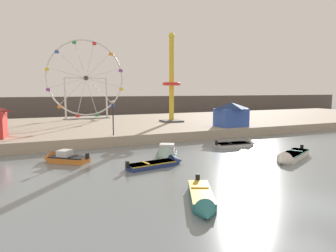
% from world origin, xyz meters
% --- Properties ---
extents(ground_plane, '(240.00, 240.00, 0.00)m').
position_xyz_m(ground_plane, '(0.00, 0.00, 0.00)').
color(ground_plane, slate).
extents(quay_promenade, '(110.00, 25.96, 1.05)m').
position_xyz_m(quay_promenade, '(0.00, 32.12, 0.53)').
color(quay_promenade, tan).
rests_on(quay_promenade, ground_plane).
extents(distant_town_skyline, '(140.00, 3.00, 4.40)m').
position_xyz_m(distant_town_skyline, '(0.00, 53.79, 2.20)').
color(distant_town_skyline, '#564C47').
rests_on(distant_town_skyline, ground_plane).
extents(motorboat_teal_painted, '(2.97, 4.77, 1.09)m').
position_xyz_m(motorboat_teal_painted, '(-5.25, 2.27, 0.26)').
color(motorboat_teal_painted, teal).
rests_on(motorboat_teal_painted, ground_plane).
extents(motorboat_orange_hull, '(3.75, 3.38, 1.33)m').
position_xyz_m(motorboat_orange_hull, '(-10.72, 14.65, 0.32)').
color(motorboat_orange_hull, orange).
rests_on(motorboat_orange_hull, ground_plane).
extents(motorboat_seafoam, '(3.38, 4.48, 1.58)m').
position_xyz_m(motorboat_seafoam, '(-2.37, 13.04, 0.28)').
color(motorboat_seafoam, '#93BCAD').
rests_on(motorboat_seafoam, ground_plane).
extents(motorboat_pale_grey, '(4.64, 1.80, 1.31)m').
position_xyz_m(motorboat_pale_grey, '(6.50, 14.41, 0.21)').
color(motorboat_pale_grey, silver).
rests_on(motorboat_pale_grey, ground_plane).
extents(motorboat_white_red_stripe, '(5.52, 3.58, 1.23)m').
position_xyz_m(motorboat_white_red_stripe, '(6.20, 7.63, 0.28)').
color(motorboat_white_red_stripe, silver).
rests_on(motorboat_white_red_stripe, ground_plane).
extents(motorboat_navy_blue, '(4.88, 1.86, 1.11)m').
position_xyz_m(motorboat_navy_blue, '(-4.05, 10.28, 0.21)').
color(motorboat_navy_blue, navy).
rests_on(motorboat_navy_blue, ground_plane).
extents(ferris_wheel_white_frame, '(12.20, 1.20, 12.68)m').
position_xyz_m(ferris_wheel_white_frame, '(-4.57, 39.98, 7.42)').
color(ferris_wheel_white_frame, silver).
rests_on(ferris_wheel_white_frame, quay_promenade).
extents(drop_tower_yellow_tower, '(2.80, 2.80, 12.80)m').
position_xyz_m(drop_tower_yellow_tower, '(5.96, 29.88, 6.39)').
color(drop_tower_yellow_tower, gold).
rests_on(drop_tower_yellow_tower, quay_promenade).
extents(carnival_booth_blue_tent, '(4.23, 3.08, 3.07)m').
position_xyz_m(carnival_booth_blue_tent, '(10.41, 21.42, 2.65)').
color(carnival_booth_blue_tent, '#3356B7').
rests_on(carnival_booth_blue_tent, quay_promenade).
extents(promenade_lamp_near, '(0.32, 0.32, 3.57)m').
position_xyz_m(promenade_lamp_near, '(-5.16, 20.26, 3.42)').
color(promenade_lamp_near, '#2D2D33').
rests_on(promenade_lamp_near, quay_promenade).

